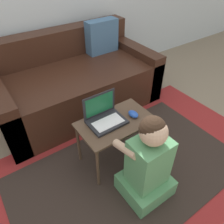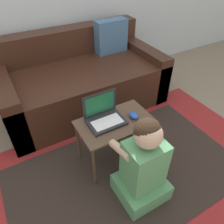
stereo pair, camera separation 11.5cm
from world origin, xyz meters
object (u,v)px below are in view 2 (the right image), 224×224
couch (82,80)px  person_seated (143,167)px  laptop_desk (115,127)px  laptop (105,117)px  computer_mouse (134,115)px

couch → person_seated: couch is taller
laptop_desk → laptop: (-0.07, 0.05, 0.09)m
computer_mouse → couch: bearing=92.4°
couch → computer_mouse: size_ratio=18.01×
couch → laptop_desk: couch is taller
laptop_desk → person_seated: size_ratio=0.80×
laptop → laptop_desk: bearing=-35.7°
laptop_desk → person_seated: bearing=-91.5°
laptop_desk → computer_mouse: bearing=-9.7°
computer_mouse → person_seated: 0.41m
laptop_desk → person_seated: 0.39m
couch → laptop: size_ratio=6.13×
laptop → person_seated: (0.06, -0.43, -0.14)m
couch → person_seated: size_ratio=2.35×
laptop_desk → couch: bearing=83.1°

